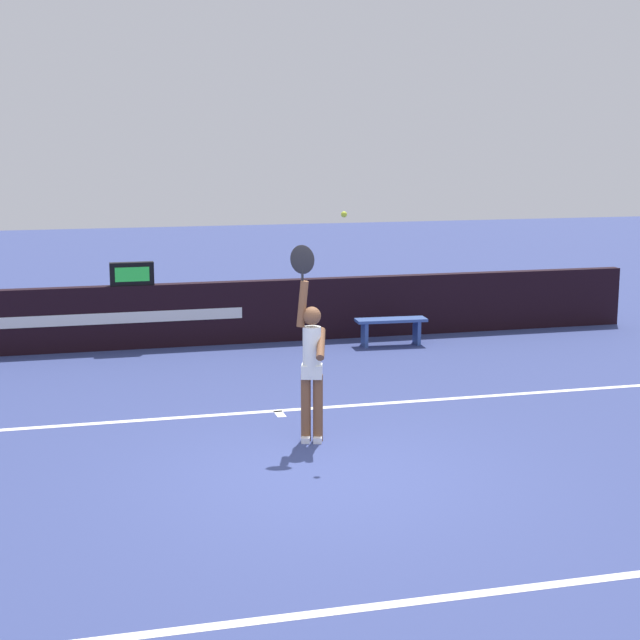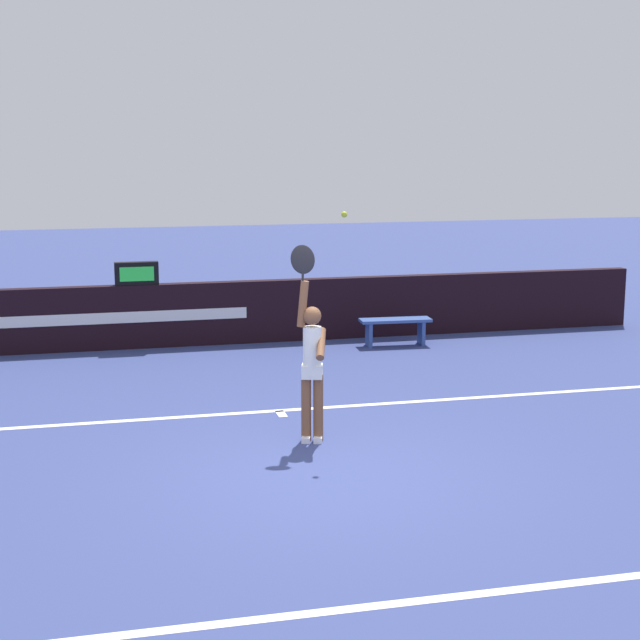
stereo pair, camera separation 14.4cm
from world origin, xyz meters
name	(u,v)px [view 1 (the left image)]	position (x,y,z in m)	size (l,w,h in m)	color
ground_plane	(327,475)	(0.00, 0.00, 0.00)	(60.00, 60.00, 0.00)	navy
court_lines	(331,480)	(0.00, -0.16, 0.00)	(11.87, 5.67, 0.00)	white
back_wall	(225,313)	(0.00, 7.02, 0.55)	(15.27, 0.23, 1.09)	black
speed_display	(132,274)	(-1.58, 7.02, 1.29)	(0.73, 0.17, 0.39)	black
tennis_player	(311,362)	(0.13, 1.23, 0.97)	(0.46, 0.48, 2.36)	brown
tennis_ball	(344,214)	(0.48, 1.09, 2.70)	(0.07, 0.07, 0.07)	#CBE033
courtside_bench_near	(391,325)	(2.77, 6.16, 0.35)	(1.25, 0.43, 0.47)	#345094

